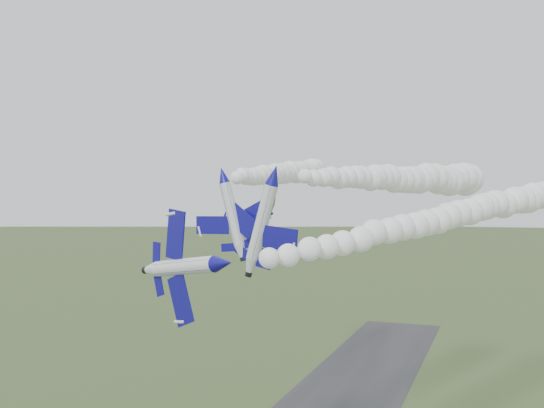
# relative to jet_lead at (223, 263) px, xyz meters

# --- Properties ---
(jet_lead) EXTENTS (6.73, 11.29, 9.69)m
(jet_lead) POSITION_rel_jet_lead_xyz_m (0.00, 0.00, 0.00)
(jet_lead) COLOR silver
(smoke_trail_jet_lead) EXTENTS (34.95, 74.43, 4.56)m
(smoke_trail_jet_lead) POSITION_rel_jet_lead_xyz_m (17.23, 38.76, 3.69)
(smoke_trail_jet_lead) COLOR white
(jet_pair_left) EXTENTS (9.64, 11.83, 3.54)m
(jet_pair_left) POSITION_rel_jet_lead_xyz_m (-11.40, 23.98, 8.13)
(jet_pair_left) COLOR silver
(smoke_trail_jet_pair_left) EXTENTS (11.47, 67.05, 4.98)m
(smoke_trail_jet_pair_left) POSITION_rel_jet_lead_xyz_m (-15.71, 59.92, 10.09)
(smoke_trail_jet_pair_left) COLOR white
(jet_pair_right) EXTENTS (11.17, 13.61, 4.53)m
(jet_pair_right) POSITION_rel_jet_lead_xyz_m (-4.13, 22.36, 7.97)
(jet_pair_right) COLOR silver
(smoke_trail_jet_pair_right) EXTENTS (23.61, 55.63, 5.65)m
(smoke_trail_jet_pair_right) POSITION_rel_jet_lead_xyz_m (6.31, 52.35, 8.45)
(smoke_trail_jet_pair_right) COLOR white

